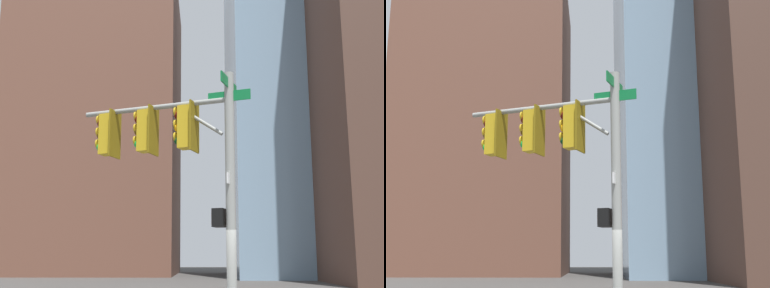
{
  "view_description": "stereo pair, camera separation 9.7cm",
  "coord_description": "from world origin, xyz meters",
  "views": [
    {
      "loc": [
        -0.25,
        -11.46,
        1.92
      ],
      "look_at": [
        -0.5,
        0.27,
        4.45
      ],
      "focal_mm": 49.24,
      "sensor_mm": 36.0,
      "label": 1
    },
    {
      "loc": [
        -0.15,
        -11.45,
        1.92
      ],
      "look_at": [
        -0.5,
        0.27,
        4.45
      ],
      "focal_mm": 49.24,
      "sensor_mm": 36.0,
      "label": 2
    }
  ],
  "objects": [
    {
      "name": "signal_pole_assembly",
      "position": [
        -0.87,
        0.4,
        4.25
      ],
      "size": [
        4.0,
        1.86,
        6.04
      ],
      "rotation": [
        0.0,
        0.0,
        2.8
      ],
      "color": "gray",
      "rests_on": "ground_plane"
    },
    {
      "name": "building_brick_midblock",
      "position": [
        -12.83,
        50.76,
        17.6
      ],
      "size": [
        18.85,
        19.63,
        35.19
      ],
      "primitive_type": "cube",
      "color": "brown",
      "rests_on": "ground_plane"
    },
    {
      "name": "building_brick_farside",
      "position": [
        16.97,
        45.08,
        23.51
      ],
      "size": [
        22.82,
        16.31,
        47.02
      ],
      "primitive_type": "cube",
      "color": "#845B47",
      "rests_on": "ground_plane"
    }
  ]
}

